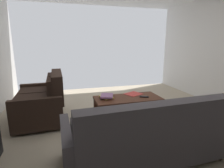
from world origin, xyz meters
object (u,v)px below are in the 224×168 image
(sofa_main, at_px, (151,134))
(tv_remote, at_px, (144,97))
(loose_magazine, at_px, (133,94))
(loveseat_near, at_px, (43,101))
(coffee_table, at_px, (128,101))
(book_stack, at_px, (107,96))

(sofa_main, height_order, tv_remote, sofa_main)
(loose_magazine, bearing_deg, sofa_main, 142.00)
(sofa_main, relative_size, tv_remote, 12.61)
(loveseat_near, bearing_deg, coffee_table, 160.04)
(loveseat_near, distance_m, book_stack, 1.21)
(coffee_table, relative_size, tv_remote, 7.16)
(loose_magazine, bearing_deg, coffee_table, 109.08)
(loveseat_near, relative_size, tv_remote, 7.61)
(tv_remote, relative_size, loose_magazine, 0.57)
(sofa_main, distance_m, loose_magazine, 1.32)
(book_stack, xyz_separation_m, tv_remote, (-0.66, 0.14, -0.02))
(sofa_main, height_order, loose_magazine, sofa_main)
(sofa_main, xyz_separation_m, book_stack, (0.25, -1.18, 0.14))
(loveseat_near, relative_size, loose_magazine, 4.32)
(coffee_table, relative_size, book_stack, 3.60)
(loveseat_near, distance_m, tv_remote, 1.87)
(sofa_main, bearing_deg, tv_remote, -111.51)
(sofa_main, height_order, loveseat_near, loveseat_near)
(sofa_main, distance_m, book_stack, 1.21)
(coffee_table, xyz_separation_m, book_stack, (0.37, -0.07, 0.10))
(sofa_main, xyz_separation_m, loose_magazine, (-0.30, -1.28, 0.11))
(book_stack, bearing_deg, sofa_main, 101.95)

